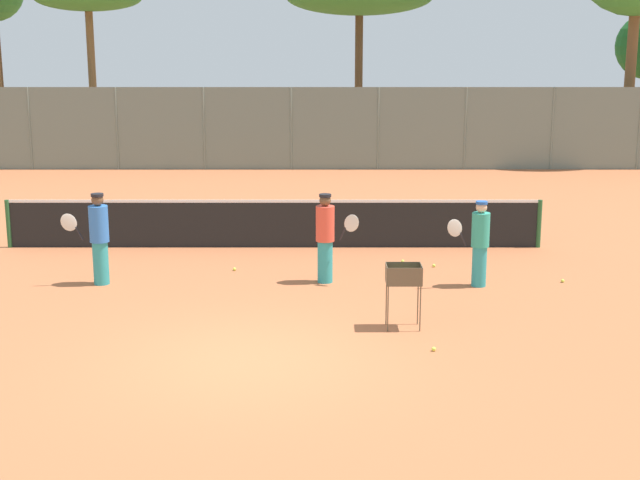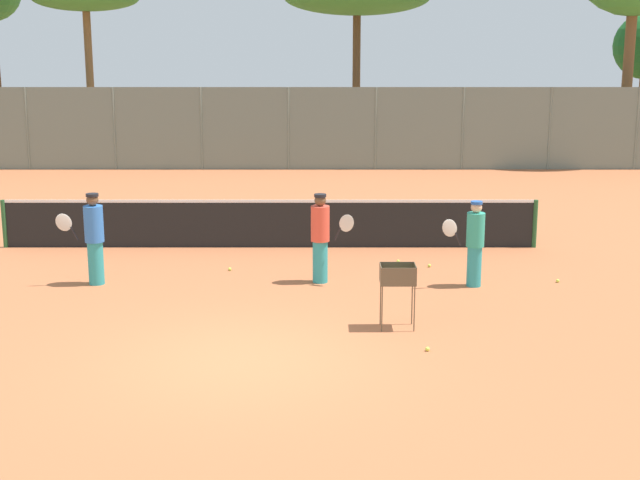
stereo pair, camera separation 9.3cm
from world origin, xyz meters
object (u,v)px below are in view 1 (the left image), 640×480
parked_car (471,139)px  tennis_net (270,223)px  player_red_cap (476,242)px  player_yellow_shirt (95,238)px  ball_cart (400,279)px  player_white_outfit (322,237)px

parked_car → tennis_net: bearing=-113.9°
tennis_net → player_red_cap: size_ratio=7.36×
tennis_net → player_yellow_shirt: player_yellow_shirt is taller
player_yellow_shirt → ball_cart: bearing=143.7°
ball_cart → parked_car: 22.53m
tennis_net → ball_cart: 6.18m
player_yellow_shirt → ball_cart: player_yellow_shirt is taller
player_red_cap → player_yellow_shirt: (-7.10, 0.14, 0.06)m
tennis_net → player_white_outfit: size_ratio=6.98×
player_white_outfit → ball_cart: size_ratio=1.64×
tennis_net → player_white_outfit: player_white_outfit is taller
tennis_net → ball_cart: bearing=-67.6°
player_yellow_shirt → ball_cart: 6.07m
player_white_outfit → player_yellow_shirt: size_ratio=0.98×
parked_car → ball_cart: bearing=-102.5°
player_yellow_shirt → parked_car: 21.95m
player_yellow_shirt → player_red_cap: bearing=168.3°
player_red_cap → player_yellow_shirt: size_ratio=0.93×
tennis_net → parked_car: 17.83m
tennis_net → player_yellow_shirt: size_ratio=6.84×
player_white_outfit → player_red_cap: size_ratio=1.05×
player_white_outfit → player_yellow_shirt: player_yellow_shirt is taller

